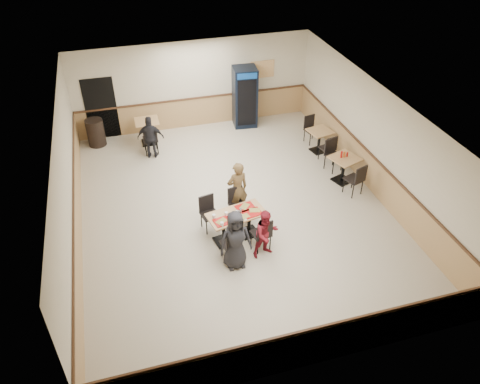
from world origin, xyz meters
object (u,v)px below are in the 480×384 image
object	(u,v)px
diner_man_opposite	(237,189)
diner_woman_right	(266,234)
diner_woman_left	(235,240)
trash_bin	(96,133)
pepsi_cooler	(245,97)
back_table	(148,128)
side_table_far	(319,138)
main_table	(236,222)
lone_diner	(151,137)
side_table_near	(344,166)

from	to	relation	value
diner_man_opposite	diner_woman_right	bearing A→B (deg)	87.88
diner_woman_right	diner_woman_left	bearing A→B (deg)	178.73
trash_bin	diner_woman_left	bearing A→B (deg)	-66.56
diner_man_opposite	pepsi_cooler	xyz separation A→B (m)	(1.63, 4.81, 0.24)
back_table	diner_woman_right	bearing A→B (deg)	-71.84
diner_woman_right	back_table	xyz separation A→B (m)	(-2.00, 6.11, -0.10)
side_table_far	trash_bin	bearing A→B (deg)	160.64
main_table	back_table	size ratio (longest dim) A/B	1.86
diner_man_opposite	back_table	bearing A→B (deg)	-77.36
diner_woman_left	back_table	xyz separation A→B (m)	(-1.22, 6.26, -0.22)
diner_man_opposite	lone_diner	bearing A→B (deg)	-72.35
lone_diner	pepsi_cooler	xyz separation A→B (m)	(3.42, 1.31, 0.34)
diner_man_opposite	trash_bin	xyz separation A→B (m)	(-3.43, 4.77, -0.34)
side_table_near	pepsi_cooler	world-z (taller)	pepsi_cooler
diner_man_opposite	side_table_far	size ratio (longest dim) A/B	1.95
diner_woman_left	side_table_far	distance (m)	5.78
diner_woman_right	lone_diner	bearing A→B (deg)	99.20
back_table	pepsi_cooler	world-z (taller)	pepsi_cooler
main_table	pepsi_cooler	xyz separation A→B (m)	(1.91, 5.73, 0.54)
diner_man_opposite	side_table_near	bearing A→B (deg)	-178.92
back_table	trash_bin	size ratio (longest dim) A/B	0.90
lone_diner	trash_bin	size ratio (longest dim) A/B	1.55
diner_man_opposite	pepsi_cooler	distance (m)	5.09
main_table	lone_diner	xyz separation A→B (m)	(-1.50, 4.42, 0.20)
lone_diner	side_table_near	distance (m)	5.90
diner_man_opposite	pepsi_cooler	size ratio (longest dim) A/B	0.76
pepsi_cooler	diner_woman_right	bearing A→B (deg)	-96.76
back_table	pepsi_cooler	distance (m)	3.47
diner_woman_left	pepsi_cooler	bearing A→B (deg)	69.39
diner_woman_left	diner_woman_right	distance (m)	0.81
main_table	side_table_far	xyz separation A→B (m)	(3.66, 3.29, -0.01)
pepsi_cooler	diner_woman_left	bearing A→B (deg)	-102.80
main_table	side_table_far	distance (m)	4.93
diner_woman_right	side_table_near	world-z (taller)	diner_woman_right
diner_woman_left	side_table_far	size ratio (longest dim) A/B	1.88
diner_woman_left	side_table_near	xyz separation A→B (m)	(3.93, 2.46, -0.24)
diner_woman_left	diner_woman_right	xyz separation A→B (m)	(0.79, 0.15, -0.13)
side_table_near	diner_woman_right	bearing A→B (deg)	-143.68
lone_diner	side_table_far	bearing A→B (deg)	-178.29
main_table	lone_diner	bearing A→B (deg)	98.14
main_table	lone_diner	distance (m)	4.68
diner_woman_right	pepsi_cooler	distance (m)	6.66
diner_woman_left	trash_bin	distance (m)	7.21
diner_man_opposite	diner_woman_left	bearing A→B (deg)	63.35
trash_bin	back_table	bearing A→B (deg)	-12.00
lone_diner	back_table	bearing A→B (deg)	-75.97
side_table_far	diner_man_opposite	bearing A→B (deg)	-144.88
lone_diner	pepsi_cooler	size ratio (longest dim) A/B	0.67
pepsi_cooler	trash_bin	size ratio (longest dim) A/B	2.31
diner_woman_left	pepsi_cooler	xyz separation A→B (m)	(2.20, 6.65, 0.27)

